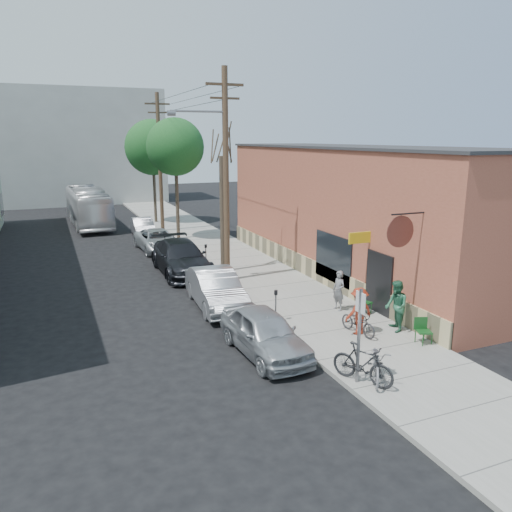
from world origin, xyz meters
name	(u,v)px	position (x,y,z in m)	size (l,w,h in m)	color
ground	(217,330)	(0.00, 0.00, 0.00)	(120.00, 120.00, 0.00)	black
sidewalk	(226,255)	(4.25, 11.00, 0.07)	(4.50, 58.00, 0.15)	gray
cafe_building	(351,211)	(8.99, 4.99, 3.30)	(6.60, 20.20, 6.61)	#9E4F3A
end_cap_building	(77,147)	(-2.00, 42.00, 6.00)	(18.00, 8.00, 12.00)	#B1B2AC
sign_post	(359,327)	(2.35, -5.67, 1.83)	(0.07, 0.45, 2.80)	slate
parking_meter_near	(276,301)	(2.25, -0.34, 0.98)	(0.14, 0.14, 1.24)	slate
parking_meter_far	(206,252)	(2.25, 8.64, 0.98)	(0.14, 0.14, 1.24)	slate
utility_pole_near	(225,172)	(2.39, 5.75, 5.41)	(3.57, 0.28, 10.00)	#503A28
utility_pole_far	(160,161)	(2.45, 20.39, 5.34)	(1.80, 0.28, 10.00)	#503A28
tree_bare	(222,215)	(2.80, 7.42, 3.13)	(0.24, 0.24, 5.96)	#44392C
tree_leafy_mid	(175,147)	(2.80, 16.94, 6.37)	(3.85, 3.85, 8.17)	#44392C
tree_leafy_far	(153,147)	(2.80, 24.58, 6.22)	(4.46, 4.46, 8.31)	#44392C
patio_chair_a	(365,302)	(5.93, -0.86, 0.59)	(0.50, 0.50, 0.88)	#134318
patio_chair_b	(424,331)	(6.02, -4.21, 0.59)	(0.50, 0.50, 0.88)	#134318
patron_grey	(339,291)	(5.16, -0.14, 0.97)	(0.60, 0.39, 1.64)	slate
patron_green	(396,306)	(5.86, -2.88, 1.09)	(0.91, 0.71, 1.88)	#276345
cyclist	(359,311)	(4.45, -2.61, 1.01)	(1.11, 0.64, 1.72)	maroon
cyclist_bike	(358,322)	(4.45, -2.61, 0.59)	(0.58, 1.67, 0.88)	black
parked_bike_a	(363,364)	(2.47, -5.76, 0.73)	(0.55, 1.93, 1.16)	black
parked_bike_b	(377,362)	(2.98, -5.71, 0.66)	(0.68, 1.95, 1.02)	slate
car_0	(264,333)	(0.80, -2.58, 0.75)	(1.77, 4.40, 1.50)	#A9ADB1
car_1	(216,289)	(0.80, 2.54, 0.80)	(1.69, 4.84, 1.59)	#9DA0A4
car_2	(181,258)	(0.80, 8.38, 0.85)	(2.38, 5.86, 1.70)	black
car_3	(158,240)	(0.80, 14.22, 0.67)	(2.22, 4.81, 1.34)	#B7BDC0
car_4	(143,227)	(0.80, 19.40, 0.66)	(1.40, 4.01, 1.32)	gray
bus	(88,207)	(-2.43, 25.88, 1.51)	(2.54, 10.87, 3.03)	silver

